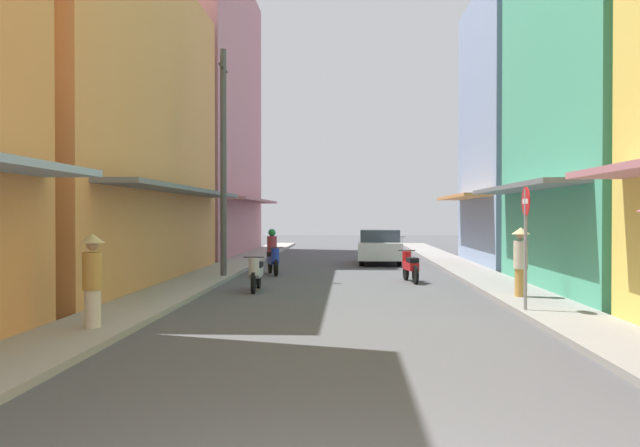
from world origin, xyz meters
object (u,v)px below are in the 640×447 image
object	(u,v)px
motorbike_blue	(273,254)
parked_car	(380,246)
pedestrian_foreground	(92,278)
motorbike_white	(398,246)
utility_pole	(223,162)
motorbike_silver	(256,273)
pedestrian_crossing	(521,260)
motorbike_red	(410,266)
street_sign_no_entry	(526,232)

from	to	relation	value
motorbike_blue	parked_car	size ratio (longest dim) A/B	0.42
motorbike_blue	pedestrian_foreground	bearing A→B (deg)	-98.68
parked_car	pedestrian_foreground	distance (m)	17.84
motorbike_white	utility_pole	size ratio (longest dim) A/B	0.24
motorbike_silver	pedestrian_foreground	bearing A→B (deg)	-105.95
pedestrian_crossing	pedestrian_foreground	bearing A→B (deg)	-150.74
motorbike_red	pedestrian_crossing	xyz separation A→B (m)	(2.22, -4.55, 0.49)
motorbike_blue	motorbike_red	size ratio (longest dim) A/B	0.98
motorbike_blue	motorbike_silver	bearing A→B (deg)	-88.63
motorbike_silver	motorbike_blue	world-z (taller)	motorbike_blue
motorbike_silver	street_sign_no_entry	size ratio (longest dim) A/B	0.68
motorbike_red	street_sign_no_entry	world-z (taller)	street_sign_no_entry
motorbike_white	motorbike_blue	distance (m)	11.76
parked_car	pedestrian_crossing	size ratio (longest dim) A/B	2.35
motorbike_silver	parked_car	distance (m)	10.90
motorbike_silver	pedestrian_foreground	xyz separation A→B (m)	(-1.91, -6.69, 0.48)
motorbike_blue	motorbike_red	bearing A→B (deg)	-27.90
street_sign_no_entry	motorbike_blue	bearing A→B (deg)	124.30
motorbike_white	pedestrian_crossing	size ratio (longest dim) A/B	1.00
motorbike_white	street_sign_no_entry	xyz separation A→B (m)	(1.19, -19.80, 1.21)
motorbike_silver	motorbike_white	world-z (taller)	same
pedestrian_foreground	pedestrian_crossing	world-z (taller)	pedestrian_crossing
motorbike_white	street_sign_no_entry	size ratio (longest dim) A/B	0.67
pedestrian_foreground	pedestrian_crossing	xyz separation A→B (m)	(8.54, 4.78, 0.01)
motorbike_red	pedestrian_foreground	size ratio (longest dim) A/B	1.03
pedestrian_crossing	street_sign_no_entry	distance (m)	2.41
motorbike_silver	parked_car	world-z (taller)	parked_car
parked_car	street_sign_no_entry	distance (m)	14.59
pedestrian_foreground	pedestrian_crossing	size ratio (longest dim) A/B	0.99
motorbike_blue	pedestrian_foreground	distance (m)	11.87
motorbike_red	street_sign_no_entry	xyz separation A→B (m)	(1.75, -6.81, 1.21)
motorbike_silver	utility_pole	size ratio (longest dim) A/B	0.25
motorbike_silver	pedestrian_foreground	world-z (taller)	pedestrian_foreground
pedestrian_foreground	motorbike_red	bearing A→B (deg)	55.93
motorbike_blue	parked_car	xyz separation A→B (m)	(3.94, 5.17, 0.04)
motorbike_silver	pedestrian_crossing	xyz separation A→B (m)	(6.63, -1.90, 0.49)
motorbike_blue	utility_pole	size ratio (longest dim) A/B	0.24
motorbike_blue	motorbike_red	distance (m)	5.12
motorbike_silver	pedestrian_foreground	size ratio (longest dim) A/B	1.04
motorbike_blue	parked_car	distance (m)	6.50
motorbike_blue	pedestrian_crossing	world-z (taller)	pedestrian_crossing
motorbike_silver	pedestrian_crossing	world-z (taller)	pedestrian_crossing
motorbike_white	motorbike_blue	size ratio (longest dim) A/B	1.00
street_sign_no_entry	parked_car	bearing A→B (deg)	99.23
street_sign_no_entry	pedestrian_crossing	bearing A→B (deg)	78.24
motorbike_white	motorbike_red	bearing A→B (deg)	-92.50
motorbike_red	motorbike_white	bearing A→B (deg)	87.50
pedestrian_crossing	parked_car	bearing A→B (deg)	103.04
street_sign_no_entry	pedestrian_foreground	bearing A→B (deg)	-162.61
motorbike_red	street_sign_no_entry	size ratio (longest dim) A/B	0.68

